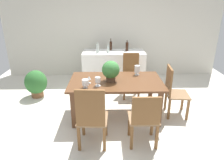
{
  "coord_description": "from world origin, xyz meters",
  "views": [
    {
      "loc": [
        -0.16,
        -3.59,
        2.19
      ],
      "look_at": [
        -0.07,
        0.22,
        0.71
      ],
      "focal_mm": 32.79,
      "sensor_mm": 36.0,
      "label": 1
    }
  ],
  "objects_px": {
    "chair_near_left": "(92,116)",
    "crystal_vase_left": "(137,69)",
    "flower_centerpiece": "(111,70)",
    "kitchen_counter": "(114,68)",
    "chair_far_right": "(131,73)",
    "wine_bottle_dark": "(127,46)",
    "wine_bottle_tall": "(98,49)",
    "chair_near_right": "(144,118)",
    "crystal_vase_center_near": "(98,81)",
    "wine_bottle_amber": "(108,49)",
    "dining_table": "(116,85)",
    "wine_bottle_green": "(111,46)",
    "crystal_vase_right": "(85,83)",
    "wine_glass": "(89,78)",
    "potted_plant_floor": "(36,83)",
    "chair_foot_end": "(173,89)"
  },
  "relations": [
    {
      "from": "wine_bottle_dark",
      "to": "potted_plant_floor",
      "type": "xyz_separation_m",
      "value": [
        -2.25,
        -0.89,
        -0.69
      ]
    },
    {
      "from": "chair_near_left",
      "to": "crystal_vase_left",
      "type": "height_order",
      "value": "chair_near_left"
    },
    {
      "from": "chair_far_right",
      "to": "crystal_vase_right",
      "type": "distance_m",
      "value": 1.65
    },
    {
      "from": "crystal_vase_center_near",
      "to": "crystal_vase_right",
      "type": "relative_size",
      "value": 1.1
    },
    {
      "from": "wine_bottle_tall",
      "to": "kitchen_counter",
      "type": "bearing_deg",
      "value": 17.99
    },
    {
      "from": "wine_bottle_dark",
      "to": "wine_glass",
      "type": "bearing_deg",
      "value": -114.45
    },
    {
      "from": "crystal_vase_right",
      "to": "wine_bottle_green",
      "type": "bearing_deg",
      "value": 77.79
    },
    {
      "from": "dining_table",
      "to": "chair_near_right",
      "type": "xyz_separation_m",
      "value": [
        0.4,
        -0.96,
        -0.14
      ]
    },
    {
      "from": "dining_table",
      "to": "crystal_vase_left",
      "type": "distance_m",
      "value": 0.6
    },
    {
      "from": "chair_near_right",
      "to": "wine_bottle_dark",
      "type": "height_order",
      "value": "wine_bottle_dark"
    },
    {
      "from": "flower_centerpiece",
      "to": "crystal_vase_left",
      "type": "distance_m",
      "value": 0.66
    },
    {
      "from": "chair_far_right",
      "to": "wine_glass",
      "type": "height_order",
      "value": "chair_far_right"
    },
    {
      "from": "wine_bottle_dark",
      "to": "crystal_vase_left",
      "type": "bearing_deg",
      "value": -87.05
    },
    {
      "from": "chair_near_right",
      "to": "wine_bottle_dark",
      "type": "relative_size",
      "value": 3.18
    },
    {
      "from": "wine_glass",
      "to": "wine_bottle_dark",
      "type": "distance_m",
      "value": 2.13
    },
    {
      "from": "chair_foot_end",
      "to": "wine_glass",
      "type": "bearing_deg",
      "value": 100.28
    },
    {
      "from": "chair_far_right",
      "to": "crystal_vase_left",
      "type": "distance_m",
      "value": 0.72
    },
    {
      "from": "wine_bottle_green",
      "to": "wine_bottle_amber",
      "type": "height_order",
      "value": "wine_bottle_green"
    },
    {
      "from": "chair_near_left",
      "to": "chair_near_right",
      "type": "xyz_separation_m",
      "value": [
        0.81,
        0.02,
        -0.05
      ]
    },
    {
      "from": "crystal_vase_right",
      "to": "wine_bottle_tall",
      "type": "xyz_separation_m",
      "value": [
        0.14,
        1.93,
        0.18
      ]
    },
    {
      "from": "chair_far_right",
      "to": "kitchen_counter",
      "type": "relative_size",
      "value": 0.63
    },
    {
      "from": "chair_near_right",
      "to": "wine_bottle_tall",
      "type": "xyz_separation_m",
      "value": [
        -0.81,
        2.56,
        0.52
      ]
    },
    {
      "from": "dining_table",
      "to": "crystal_vase_right",
      "type": "distance_m",
      "value": 0.68
    },
    {
      "from": "wine_glass",
      "to": "flower_centerpiece",
      "type": "bearing_deg",
      "value": 12.85
    },
    {
      "from": "wine_bottle_dark",
      "to": "kitchen_counter",
      "type": "bearing_deg",
      "value": -168.29
    },
    {
      "from": "crystal_vase_right",
      "to": "crystal_vase_center_near",
      "type": "bearing_deg",
      "value": 18.48
    },
    {
      "from": "chair_near_right",
      "to": "flower_centerpiece",
      "type": "relative_size",
      "value": 2.29
    },
    {
      "from": "chair_near_left",
      "to": "wine_bottle_amber",
      "type": "xyz_separation_m",
      "value": [
        0.27,
        2.59,
        0.44
      ]
    },
    {
      "from": "kitchen_counter",
      "to": "potted_plant_floor",
      "type": "relative_size",
      "value": 2.51
    },
    {
      "from": "flower_centerpiece",
      "to": "crystal_vase_center_near",
      "type": "relative_size",
      "value": 2.35
    },
    {
      "from": "crystal_vase_right",
      "to": "kitchen_counter",
      "type": "relative_size",
      "value": 0.09
    },
    {
      "from": "chair_far_right",
      "to": "potted_plant_floor",
      "type": "bearing_deg",
      "value": -177.16
    },
    {
      "from": "flower_centerpiece",
      "to": "kitchen_counter",
      "type": "height_order",
      "value": "flower_centerpiece"
    },
    {
      "from": "crystal_vase_center_near",
      "to": "wine_bottle_amber",
      "type": "relative_size",
      "value": 0.73
    },
    {
      "from": "wine_bottle_tall",
      "to": "chair_near_right",
      "type": "bearing_deg",
      "value": -72.34
    },
    {
      "from": "wine_bottle_green",
      "to": "wine_bottle_dark",
      "type": "bearing_deg",
      "value": -14.2
    },
    {
      "from": "chair_far_right",
      "to": "crystal_vase_left",
      "type": "bearing_deg",
      "value": -84.59
    },
    {
      "from": "chair_near_left",
      "to": "wine_bottle_green",
      "type": "xyz_separation_m",
      "value": [
        0.34,
        2.9,
        0.47
      ]
    },
    {
      "from": "chair_near_left",
      "to": "chair_far_right",
      "type": "distance_m",
      "value": 2.12
    },
    {
      "from": "wine_bottle_dark",
      "to": "wine_bottle_tall",
      "type": "height_order",
      "value": "wine_bottle_dark"
    },
    {
      "from": "chair_far_right",
      "to": "crystal_vase_center_near",
      "type": "height_order",
      "value": "chair_far_right"
    },
    {
      "from": "dining_table",
      "to": "crystal_vase_right",
      "type": "height_order",
      "value": "crystal_vase_right"
    },
    {
      "from": "dining_table",
      "to": "crystal_vase_right",
      "type": "xyz_separation_m",
      "value": [
        -0.55,
        -0.34,
        0.2
      ]
    },
    {
      "from": "wine_bottle_dark",
      "to": "wine_bottle_amber",
      "type": "bearing_deg",
      "value": -159.19
    },
    {
      "from": "dining_table",
      "to": "wine_bottle_amber",
      "type": "relative_size",
      "value": 7.69
    },
    {
      "from": "dining_table",
      "to": "kitchen_counter",
      "type": "xyz_separation_m",
      "value": [
        0.01,
        1.73,
        -0.19
      ]
    },
    {
      "from": "flower_centerpiece",
      "to": "wine_bottle_amber",
      "type": "height_order",
      "value": "flower_centerpiece"
    },
    {
      "from": "flower_centerpiece",
      "to": "chair_near_right",
      "type": "bearing_deg",
      "value": -61.81
    },
    {
      "from": "crystal_vase_center_near",
      "to": "kitchen_counter",
      "type": "relative_size",
      "value": 0.1
    },
    {
      "from": "chair_far_right",
      "to": "flower_centerpiece",
      "type": "height_order",
      "value": "flower_centerpiece"
    }
  ]
}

